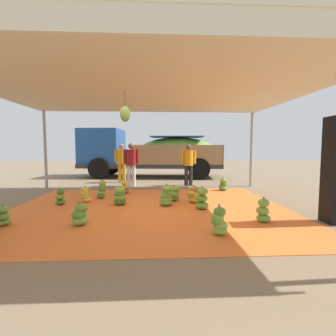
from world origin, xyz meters
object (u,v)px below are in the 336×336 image
(banana_bunch_1, at_px, (120,196))
(worker_1, at_px, (131,161))
(banana_bunch_2, at_px, (102,190))
(banana_bunch_4, at_px, (85,195))
(banana_bunch_5, at_px, (263,211))
(cargo_truck_main, at_px, (148,152))
(banana_bunch_3, at_px, (166,196))
(banana_bunch_15, at_px, (194,195))
(banana_bunch_0, at_px, (219,222))
(banana_bunch_6, at_px, (3,217))
(banana_bunch_9, at_px, (80,215))
(banana_bunch_7, at_px, (223,185))
(worker_0, at_px, (189,162))
(worker_2, at_px, (122,160))
(banana_bunch_13, at_px, (60,198))
(banana_bunch_8, at_px, (125,187))
(banana_bunch_14, at_px, (173,194))
(banana_bunch_10, at_px, (202,199))

(banana_bunch_1, xyz_separation_m, worker_1, (0.00, 3.17, 0.73))
(banana_bunch_2, xyz_separation_m, banana_bunch_4, (-0.33, -0.52, -0.05))
(banana_bunch_5, relative_size, cargo_truck_main, 0.07)
(banana_bunch_3, xyz_separation_m, banana_bunch_15, (0.74, 0.30, -0.04))
(banana_bunch_0, xyz_separation_m, banana_bunch_2, (-2.60, 3.17, 0.01))
(cargo_truck_main, bearing_deg, banana_bunch_6, -107.61)
(banana_bunch_4, xyz_separation_m, banana_bunch_9, (0.44, -1.96, -0.00))
(banana_bunch_9, bearing_deg, banana_bunch_0, -15.24)
(banana_bunch_4, xyz_separation_m, banana_bunch_15, (2.90, -0.18, 0.02))
(banana_bunch_0, xyz_separation_m, worker_1, (-1.96, 5.48, 0.72))
(banana_bunch_7, bearing_deg, worker_1, 160.35)
(banana_bunch_5, bearing_deg, worker_0, 99.36)
(banana_bunch_5, bearing_deg, worker_1, 121.92)
(worker_0, height_order, worker_2, worker_2)
(banana_bunch_5, relative_size, worker_2, 0.31)
(worker_0, xyz_separation_m, worker_1, (-2.20, -0.05, 0.03))
(banana_bunch_3, xyz_separation_m, banana_bunch_9, (-1.71, -1.49, -0.06))
(banana_bunch_5, height_order, banana_bunch_6, banana_bunch_5)
(banana_bunch_13, relative_size, worker_1, 0.27)
(banana_bunch_3, relative_size, banana_bunch_8, 1.21)
(banana_bunch_1, distance_m, banana_bunch_13, 1.53)
(banana_bunch_5, bearing_deg, banana_bunch_13, 158.85)
(banana_bunch_0, distance_m, cargo_truck_main, 8.79)
(banana_bunch_4, distance_m, banana_bunch_7, 4.54)
(banana_bunch_0, xyz_separation_m, banana_bunch_6, (-3.92, 0.72, -0.06))
(banana_bunch_14, bearing_deg, banana_bunch_2, 166.83)
(banana_bunch_2, height_order, banana_bunch_10, banana_bunch_2)
(banana_bunch_4, bearing_deg, banana_bunch_8, 55.24)
(banana_bunch_7, bearing_deg, banana_bunch_5, -93.72)
(banana_bunch_10, bearing_deg, worker_2, 117.82)
(worker_1, bearing_deg, banana_bunch_7, -19.65)
(worker_2, bearing_deg, banana_bunch_1, -83.34)
(banana_bunch_4, height_order, worker_0, worker_0)
(worker_1, bearing_deg, banana_bunch_15, -57.42)
(banana_bunch_0, distance_m, worker_1, 5.87)
(banana_bunch_0, relative_size, cargo_truck_main, 0.07)
(banana_bunch_15, bearing_deg, banana_bunch_2, 164.63)
(banana_bunch_5, bearing_deg, worker_2, 120.82)
(cargo_truck_main, bearing_deg, banana_bunch_8, -97.55)
(banana_bunch_6, bearing_deg, banana_bunch_5, -0.78)
(banana_bunch_0, xyz_separation_m, banana_bunch_3, (-0.78, 2.16, 0.02))
(worker_2, bearing_deg, banana_bunch_6, -104.14)
(banana_bunch_1, bearing_deg, banana_bunch_6, -140.86)
(banana_bunch_9, bearing_deg, banana_bunch_3, 40.96)
(cargo_truck_main, bearing_deg, banana_bunch_5, -72.86)
(banana_bunch_6, height_order, banana_bunch_10, banana_bunch_10)
(banana_bunch_15, height_order, cargo_truck_main, cargo_truck_main)
(banana_bunch_13, bearing_deg, banana_bunch_2, 40.32)
(banana_bunch_1, xyz_separation_m, banana_bunch_14, (1.40, 0.38, -0.02))
(banana_bunch_6, distance_m, banana_bunch_9, 1.43)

